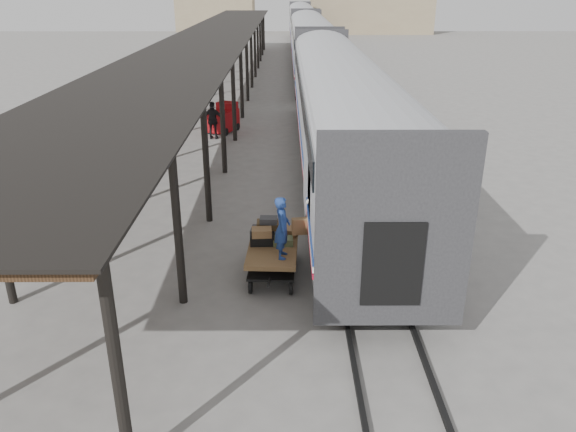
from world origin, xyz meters
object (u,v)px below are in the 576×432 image
(luggage_tug, at_px, (224,119))
(baggage_cart, at_px, (273,253))
(pedestrian, at_px, (213,120))
(porter, at_px, (282,228))

(luggage_tug, bearing_deg, baggage_cart, -55.67)
(baggage_cart, bearing_deg, pedestrian, 105.51)
(porter, relative_size, pedestrian, 0.86)
(baggage_cart, distance_m, porter, 1.22)
(luggage_tug, distance_m, pedestrian, 1.44)
(baggage_cart, distance_m, luggage_tug, 15.61)
(porter, distance_m, pedestrian, 15.04)
(luggage_tug, bearing_deg, pedestrian, -81.23)
(luggage_tug, distance_m, porter, 16.32)
(baggage_cart, height_order, luggage_tug, luggage_tug)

